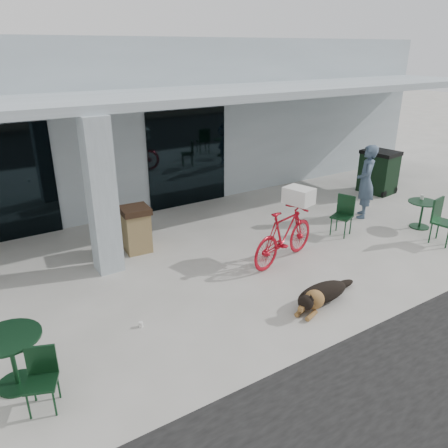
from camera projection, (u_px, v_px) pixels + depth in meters
ground at (231, 298)px, 7.98m from camera, size 80.00×80.00×0.00m
building at (84, 115)px, 13.78m from camera, size 22.00×7.00×4.50m
storefront_glass_right at (188, 158)px, 12.26m from camera, size 2.40×0.06×2.70m
column at (102, 197)px, 8.45m from camera, size 0.50×0.50×3.12m
overhang at (142, 98)px, 9.59m from camera, size 22.00×2.80×0.18m
bicycle at (284, 235)px, 9.14m from camera, size 2.05×1.04×1.19m
laundry_basket at (299, 196)px, 9.16m from camera, size 0.57×0.67×0.35m
dog at (322, 292)px, 7.76m from camera, size 1.34×0.83×0.43m
cup_near_dog at (141, 324)px, 7.14m from camera, size 0.10×0.10×0.09m
cafe_table_near at (13, 361)px, 5.79m from camera, size 1.10×1.10×0.78m
cafe_chair_near at (41, 382)px, 5.39m from camera, size 0.50×0.52×0.83m
cafe_table_far at (421, 214)px, 10.98m from camera, size 0.90×0.90×0.69m
cafe_chair_far_a at (445, 222)px, 10.01m from camera, size 0.55×0.59×1.06m
cafe_chair_far_b at (342, 216)px, 10.48m from camera, size 0.60×0.58×0.97m
person at (366, 182)px, 11.45m from camera, size 0.84×0.82×1.94m
cup_on_table at (422, 197)px, 11.00m from camera, size 0.11×0.11×0.12m
trash_receptacle at (136, 229)px, 9.64m from camera, size 0.65×0.65×1.03m
wheeled_bin at (378, 172)px, 13.56m from camera, size 0.94×1.13×1.31m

